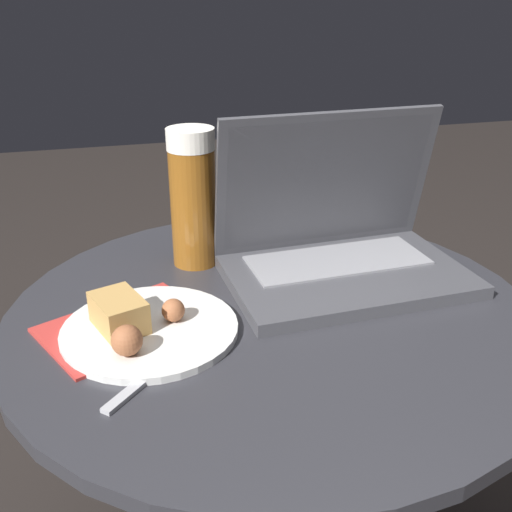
{
  "coord_description": "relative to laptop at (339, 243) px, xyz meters",
  "views": [
    {
      "loc": [
        -0.2,
        -0.64,
        0.88
      ],
      "look_at": [
        -0.02,
        0.01,
        0.57
      ],
      "focal_mm": 42.0,
      "sensor_mm": 36.0,
      "label": 1
    }
  ],
  "objects": [
    {
      "name": "table",
      "position": [
        -0.12,
        -0.07,
        -0.17
      ],
      "size": [
        0.68,
        0.68,
        0.5
      ],
      "color": "#515156",
      "rests_on": "ground_plane"
    },
    {
      "name": "napkin",
      "position": [
        -0.3,
        -0.07,
        -0.04
      ],
      "size": [
        0.23,
        0.2,
        0.0
      ],
      "color": "#B7332D",
      "rests_on": "table"
    },
    {
      "name": "laptop",
      "position": [
        0.0,
        0.0,
        0.0
      ],
      "size": [
        0.33,
        0.23,
        0.22
      ],
      "color": "#47474C",
      "rests_on": "table"
    },
    {
      "name": "fork",
      "position": [
        -0.26,
        -0.16,
        -0.04
      ],
      "size": [
        0.14,
        0.14,
        0.0
      ],
      "color": "#B2B2B7",
      "rests_on": "table"
    },
    {
      "name": "beer_glass",
      "position": [
        -0.19,
        0.09,
        0.05
      ],
      "size": [
        0.07,
        0.07,
        0.2
      ],
      "color": "brown",
      "rests_on": "table"
    },
    {
      "name": "snack_plate",
      "position": [
        -0.29,
        -0.09,
        -0.03
      ],
      "size": [
        0.21,
        0.21,
        0.05
      ],
      "color": "silver",
      "rests_on": "table"
    }
  ]
}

